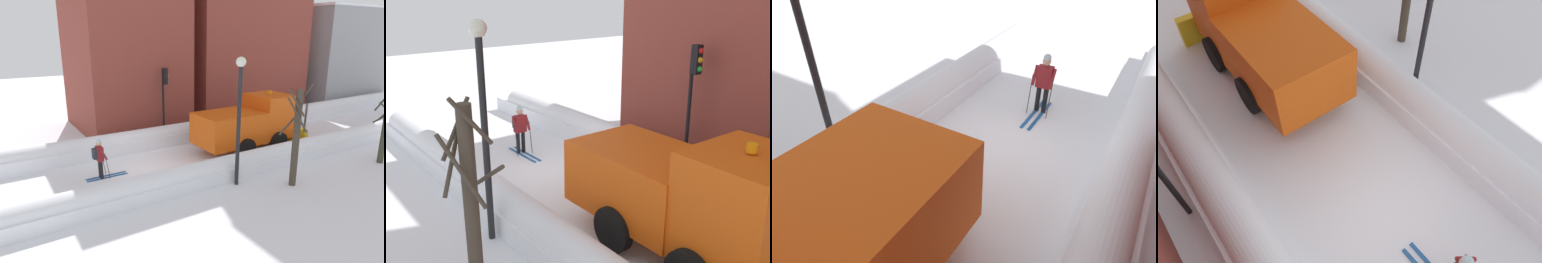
# 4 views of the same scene
# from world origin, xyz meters

# --- Properties ---
(skier) EXTENTS (0.62, 1.80, 1.81)m
(skier) POSITION_xyz_m (-0.08, -2.16, 1.00)
(skier) COLOR black
(skier) RESTS_ON ground
(street_lamp) EXTENTS (0.40, 0.40, 5.24)m
(street_lamp) POSITION_xyz_m (3.49, 2.48, 3.32)
(street_lamp) COLOR black
(street_lamp) RESTS_ON ground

